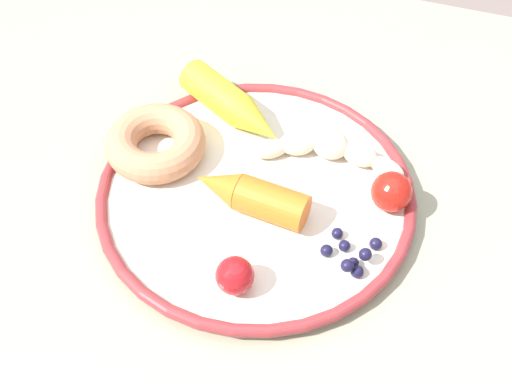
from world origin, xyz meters
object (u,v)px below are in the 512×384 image
carrot_orange (250,195)px  tomato_near (235,276)px  dining_table (286,233)px  plate (256,194)px  banana (330,150)px  blueberry_pile (352,254)px  carrot_yellow (233,105)px  donut (156,143)px  tomato_mid (391,192)px

carrot_orange → tomato_near: (-0.02, 0.09, -0.00)m
dining_table → plate: 0.11m
banana → blueberry_pile: bearing=113.6°
carrot_yellow → tomato_near: size_ratio=3.96×
donut → banana: bearing=-164.0°
carrot_yellow → donut: carrot_yellow is taller
carrot_yellow → tomato_near: bearing=110.1°
carrot_yellow → blueberry_pile: carrot_yellow is taller
dining_table → carrot_yellow: bearing=-33.6°
plate → banana: size_ratio=1.96×
banana → blueberry_pile: size_ratio=3.04×
carrot_yellow → tomato_near: carrot_yellow is taller
plate → donut: donut is taller
tomato_near → plate: bearing=-81.4°
plate → tomato_mid: 0.13m
tomato_near → banana: bearing=-103.3°
plate → tomato_near: 0.11m
carrot_orange → tomato_near: bearing=100.4°
dining_table → carrot_orange: (0.02, 0.06, 0.13)m
plate → blueberry_pile: blueberry_pile is taller
blueberry_pile → tomato_near: bearing=33.6°
plate → carrot_yellow: carrot_yellow is taller
donut → carrot_yellow: bearing=-127.3°
carrot_orange → tomato_mid: bearing=-160.3°
tomato_near → tomato_mid: size_ratio=0.88×
plate → carrot_yellow: size_ratio=2.31×
donut → tomato_near: size_ratio=2.98×
banana → tomato_mid: size_ratio=4.09×
tomato_mid → blueberry_pile: bearing=74.3°
banana → donut: donut is taller
carrot_orange → carrot_yellow: same height
carrot_orange → blueberry_pile: (-0.11, 0.03, -0.01)m
dining_table → carrot_yellow: 0.16m
tomato_mid → donut: bearing=2.1°
tomato_mid → carrot_orange: bearing=19.7°
carrot_yellow → tomato_mid: size_ratio=3.47×
dining_table → tomato_mid: (-0.10, 0.01, 0.13)m
tomato_mid → banana: bearing=-29.9°
dining_table → blueberry_pile: size_ratio=20.45×
plate → tomato_near: (-0.02, 0.11, 0.02)m
dining_table → donut: (0.14, 0.02, 0.12)m
carrot_orange → donut: 0.12m
dining_table → blueberry_pile: (-0.08, 0.09, 0.12)m
carrot_orange → carrot_yellow: size_ratio=0.84×
banana → donut: (0.17, 0.05, 0.00)m
blueberry_pile → tomato_near: (0.09, 0.06, 0.01)m
plate → tomato_mid: tomato_mid is taller
banana → tomato_mid: bearing=150.1°
carrot_yellow → donut: bearing=52.7°
dining_table → tomato_near: (0.01, 0.15, 0.13)m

